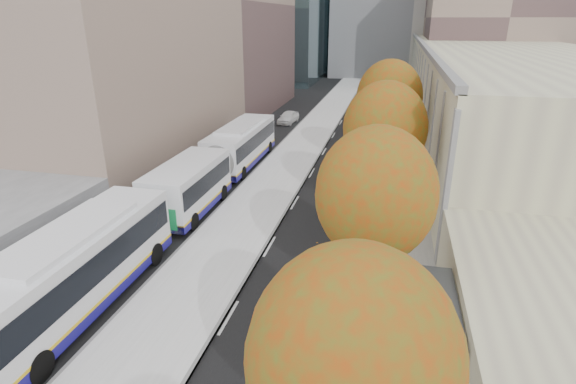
% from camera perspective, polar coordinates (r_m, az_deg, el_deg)
% --- Properties ---
extents(bus_platform, '(4.25, 150.00, 0.15)m').
position_cam_1_polar(bus_platform, '(39.00, 1.14, 5.08)').
color(bus_platform, silver).
rests_on(bus_platform, ground).
extents(sidewalk, '(4.75, 150.00, 0.08)m').
position_cam_1_polar(sidewalk, '(38.22, 12.97, 4.14)').
color(sidewalk, gray).
rests_on(sidewalk, ground).
extents(building_tan, '(18.00, 92.00, 8.00)m').
position_cam_1_polar(building_tan, '(67.01, 23.78, 13.57)').
color(building_tan, '#AAA388').
rests_on(building_tan, ground).
extents(building_midrise, '(24.00, 46.00, 25.00)m').
position_cam_1_polar(building_midrise, '(50.20, -20.07, 21.86)').
color(building_midrise, '#826C5E').
rests_on(building_midrise, ground).
extents(bus_shelter, '(1.90, 4.40, 2.53)m').
position_cam_1_polar(bus_shelter, '(15.43, 17.86, -14.40)').
color(bus_shelter, '#383A3F').
rests_on(bus_shelter, sidewalk).
extents(tree_b, '(4.00, 4.00, 6.97)m').
position_cam_1_polar(tree_b, '(8.88, 8.21, -20.52)').
color(tree_b, '#301C17').
rests_on(tree_b, sidewalk).
extents(tree_c, '(4.20, 4.20, 7.28)m').
position_cam_1_polar(tree_c, '(15.70, 11.08, -0.33)').
color(tree_c, '#301C17').
rests_on(tree_c, sidewalk).
extents(tree_d, '(4.40, 4.40, 7.60)m').
position_cam_1_polar(tree_d, '(24.27, 12.19, 7.77)').
color(tree_d, '#301C17').
rests_on(tree_d, sidewalk).
extents(tree_e, '(4.60, 4.60, 7.92)m').
position_cam_1_polar(tree_e, '(33.06, 12.72, 11.61)').
color(tree_e, '#301C17').
rests_on(tree_e, sidewalk).
extents(bus_far, '(2.72, 18.35, 3.06)m').
position_cam_1_polar(bus_far, '(31.93, -8.32, 4.16)').
color(bus_far, silver).
rests_on(bus_far, ground).
extents(distant_car, '(2.00, 4.05, 1.33)m').
position_cam_1_polar(distant_car, '(50.41, 0.02, 9.49)').
color(distant_car, silver).
rests_on(distant_car, ground).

